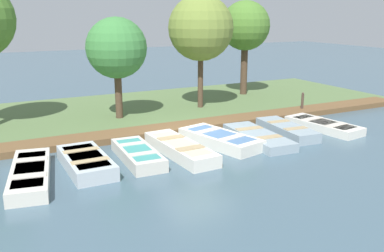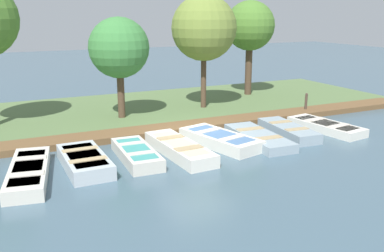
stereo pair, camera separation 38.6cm
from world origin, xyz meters
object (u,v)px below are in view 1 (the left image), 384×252
(rowboat_0, at_px, (30,174))
(park_tree_center, at_px, (201,28))
(rowboat_5, at_px, (258,137))
(rowboat_7, at_px, (323,125))
(rowboat_3, at_px, (180,148))
(mooring_post_far, at_px, (302,103))
(rowboat_2, at_px, (138,154))
(park_tree_left, at_px, (117,49))
(rowboat_4, at_px, (220,139))
(park_tree_right, at_px, (245,27))
(rowboat_6, at_px, (287,129))
(rowboat_1, at_px, (86,162))

(rowboat_0, xyz_separation_m, park_tree_center, (-5.29, 8.02, 3.53))
(rowboat_5, relative_size, rowboat_7, 1.05)
(rowboat_3, xyz_separation_m, mooring_post_far, (-2.73, 7.35, 0.27))
(rowboat_2, xyz_separation_m, park_tree_center, (-5.08, 4.88, 3.53))
(rowboat_2, bearing_deg, rowboat_0, -83.53)
(park_tree_left, height_order, park_tree_center, park_tree_center)
(rowboat_4, distance_m, park_tree_left, 5.77)
(rowboat_5, distance_m, mooring_post_far, 5.04)
(park_tree_center, bearing_deg, rowboat_2, -43.84)
(rowboat_3, bearing_deg, park_tree_left, -177.80)
(rowboat_7, height_order, mooring_post_far, mooring_post_far)
(rowboat_3, height_order, park_tree_right, park_tree_right)
(rowboat_6, distance_m, park_tree_left, 7.32)
(park_tree_center, bearing_deg, mooring_post_far, 57.59)
(rowboat_4, height_order, park_tree_left, park_tree_left)
(rowboat_0, distance_m, rowboat_4, 6.21)
(rowboat_4, distance_m, rowboat_6, 2.87)
(rowboat_3, bearing_deg, rowboat_6, 91.12)
(mooring_post_far, xyz_separation_m, park_tree_right, (-4.29, -0.30, 3.21))
(rowboat_1, relative_size, park_tree_right, 0.55)
(rowboat_2, bearing_deg, rowboat_4, 96.53)
(rowboat_0, bearing_deg, rowboat_4, 103.62)
(rowboat_1, distance_m, mooring_post_far, 10.68)
(rowboat_2, relative_size, park_tree_left, 0.66)
(rowboat_6, relative_size, park_tree_center, 0.57)
(mooring_post_far, distance_m, park_tree_left, 8.48)
(rowboat_6, bearing_deg, rowboat_5, -75.79)
(rowboat_3, distance_m, rowboat_6, 4.55)
(rowboat_4, bearing_deg, rowboat_1, -100.78)
(rowboat_1, height_order, rowboat_2, rowboat_1)
(rowboat_5, bearing_deg, rowboat_3, -84.70)
(rowboat_4, distance_m, rowboat_7, 4.57)
(rowboat_0, bearing_deg, rowboat_2, 103.59)
(park_tree_left, bearing_deg, rowboat_5, 36.11)
(rowboat_0, relative_size, rowboat_4, 1.10)
(rowboat_7, distance_m, park_tree_right, 7.71)
(rowboat_7, height_order, park_tree_center, park_tree_center)
(rowboat_0, bearing_deg, park_tree_center, 133.14)
(rowboat_0, distance_m, park_tree_center, 10.24)
(park_tree_right, bearing_deg, rowboat_2, -50.68)
(rowboat_2, relative_size, rowboat_6, 0.96)
(rowboat_1, distance_m, park_tree_center, 8.97)
(rowboat_2, relative_size, rowboat_5, 0.85)
(rowboat_6, bearing_deg, mooring_post_far, 135.31)
(rowboat_4, bearing_deg, rowboat_0, -99.97)
(rowboat_0, xyz_separation_m, park_tree_left, (-5.00, 4.09, 2.82))
(rowboat_5, relative_size, mooring_post_far, 3.45)
(rowboat_2, xyz_separation_m, park_tree_left, (-4.79, 0.95, 2.82))
(rowboat_7, bearing_deg, rowboat_1, -97.27)
(rowboat_5, bearing_deg, park_tree_center, 179.14)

